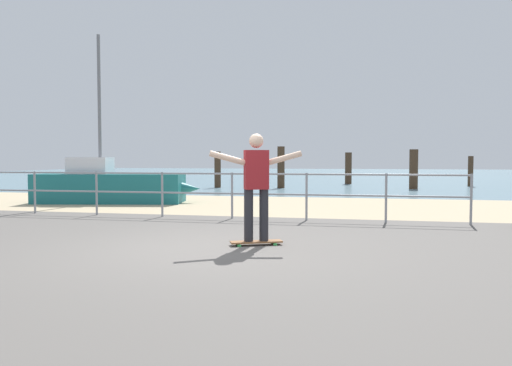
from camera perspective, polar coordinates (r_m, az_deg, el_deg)
The scene contains 12 objects.
ground_plane at distance 6.42m, azimuth -8.73°, elevation -9.32°, with size 24.00×10.00×0.04m, color #605B56.
beach_strip at distance 14.11m, azimuth 2.88°, elevation -2.66°, with size 24.00×6.00×0.04m, color tan.
sea_surface at distance 41.95m, azimuth 8.98°, elevation 0.94°, with size 72.00×50.00×0.04m, color slate.
railing_fence at distance 11.09m, azimuth -6.98°, elevation -0.54°, with size 11.69×0.05×1.05m.
sailboat at distance 15.44m, azimuth -16.13°, elevation -0.36°, with size 5.07×2.20×5.09m.
skateboard at distance 7.55m, azimuth 0.03°, elevation -6.93°, with size 0.81×0.51×0.08m.
skateboarder at distance 7.45m, azimuth 0.03°, elevation 0.29°, with size 1.36×0.67×1.65m.
groyne_post_0 at distance 22.74m, azimuth -4.52°, elevation 1.55°, with size 0.30×0.30×1.70m, color #422D1E.
groyne_post_1 at distance 22.37m, azimuth 2.94°, elevation 1.83°, with size 0.33×0.33×1.93m, color #422D1E.
groyne_post_2 at distance 26.51m, azimuth 10.77°, elevation 1.70°, with size 0.35×0.35×1.70m, color #422D1E.
groyne_post_3 at distance 22.77m, azimuth 17.98°, elevation 1.53°, with size 0.38×0.38×1.78m, color #422D1E.
groyne_post_4 at distance 25.93m, azimuth 23.83°, elevation 1.25°, with size 0.25×0.25×1.50m, color #422D1E.
Camera 1 is at (2.23, -6.87, 1.35)m, focal length 34.15 mm.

